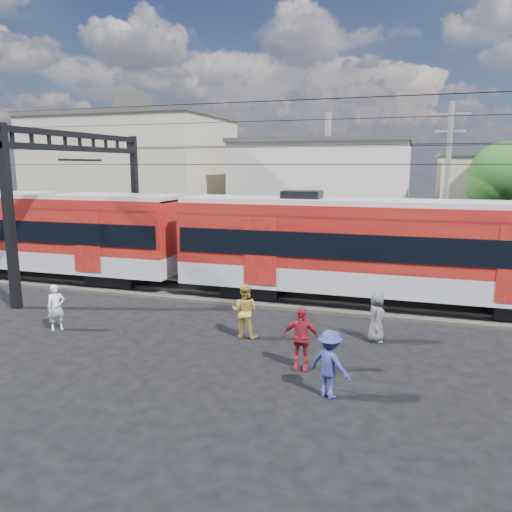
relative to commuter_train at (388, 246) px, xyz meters
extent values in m
plane|color=black|center=(-3.68, -8.00, -2.40)|extent=(120.00, 120.00, 0.00)
cube|color=#2D2823|center=(-3.68, 0.00, -2.34)|extent=(70.00, 3.40, 0.12)
cube|color=#59544C|center=(-3.68, -0.75, -2.22)|extent=(70.00, 0.12, 0.12)
cube|color=#59544C|center=(-3.68, 0.75, -2.22)|extent=(70.00, 0.12, 0.12)
cube|color=black|center=(-11.89, 0.00, -2.05)|extent=(2.40, 2.20, 0.70)
cube|color=#9FA1A7|center=(-17.01, 0.00, -1.25)|extent=(16.00, 3.00, 0.90)
cube|color=maroon|center=(-17.01, 0.00, 0.40)|extent=(16.00, 3.00, 2.40)
cube|color=black|center=(-17.01, 0.00, 0.15)|extent=(15.68, 3.08, 0.95)
cube|color=#9FA1A7|center=(-17.01, 0.00, 1.65)|extent=(16.00, 2.60, 0.25)
cube|color=black|center=(-5.33, 0.00, -2.05)|extent=(2.40, 2.20, 0.70)
cube|color=#9FA1A7|center=(-0.21, 0.00, -1.25)|extent=(16.00, 3.00, 0.90)
cube|color=maroon|center=(-0.21, 0.00, 0.40)|extent=(16.00, 3.00, 2.40)
cube|color=black|center=(-0.21, 0.00, 0.15)|extent=(15.68, 3.08, 0.95)
cube|color=#9FA1A7|center=(-0.21, 0.00, 1.65)|extent=(16.00, 2.60, 0.25)
cube|color=black|center=(-13.68, -4.50, 1.10)|extent=(0.30, 0.30, 7.00)
cube|color=black|center=(-13.68, 4.50, 1.10)|extent=(0.30, 0.30, 7.00)
cube|color=black|center=(-13.68, 0.00, 4.40)|extent=(0.25, 9.30, 0.25)
cube|color=black|center=(-13.68, 0.00, 3.80)|extent=(0.25, 9.30, 0.25)
cylinder|color=black|center=(-3.68, -0.70, 3.10)|extent=(70.00, 0.03, 0.03)
cylinder|color=black|center=(-3.68, 0.70, 3.10)|extent=(70.00, 0.03, 0.03)
cylinder|color=black|center=(-3.68, -0.70, 3.80)|extent=(70.00, 0.03, 0.03)
cylinder|color=black|center=(-3.68, 0.70, 3.80)|extent=(70.00, 0.03, 0.03)
cylinder|color=black|center=(-3.68, -3.50, 5.10)|extent=(70.00, 0.03, 0.03)
cylinder|color=black|center=(-3.68, 3.50, 5.10)|extent=(70.00, 0.03, 0.03)
cube|color=tan|center=(-20.68, 16.00, 2.10)|extent=(14.00, 10.00, 9.00)
cube|color=#3F3D3A|center=(-20.68, 16.00, 6.75)|extent=(14.28, 10.20, 0.30)
cube|color=beige|center=(-5.68, 19.00, 1.10)|extent=(12.00, 12.00, 7.00)
cube|color=#3F3D3A|center=(-5.68, 19.00, 4.75)|extent=(12.24, 12.24, 0.30)
cylinder|color=slate|center=(2.32, 7.00, 1.85)|extent=(0.24, 0.24, 8.50)
cube|color=slate|center=(2.32, 7.00, 5.50)|extent=(1.80, 0.12, 0.12)
cube|color=slate|center=(2.32, 7.00, 4.70)|extent=(1.40, 0.12, 0.12)
cylinder|color=#382619|center=(5.32, 10.00, -0.44)|extent=(0.36, 0.36, 3.92)
sphere|color=#204714|center=(5.32, 10.00, 2.50)|extent=(3.64, 3.64, 3.64)
imported|color=silver|center=(-10.39, -6.20, -1.63)|extent=(0.66, 0.67, 1.55)
imported|color=gold|center=(-4.13, -4.99, -1.52)|extent=(0.87, 0.68, 1.76)
imported|color=navy|center=(-0.84, -8.36, -1.58)|extent=(1.22, 0.99, 1.65)
imported|color=maroon|center=(-1.86, -6.95, -1.52)|extent=(1.05, 0.47, 1.77)
imported|color=#504F54|center=(-0.07, -4.10, -1.61)|extent=(0.65, 0.86, 1.59)
camera|label=1|loc=(0.88, -19.52, 3.06)|focal=35.00mm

